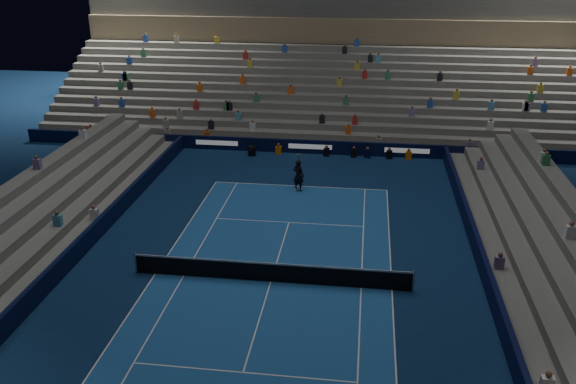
# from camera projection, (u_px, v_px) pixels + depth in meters

# --- Properties ---
(ground) EXTENTS (90.00, 90.00, 0.00)m
(ground) POSITION_uv_depth(u_px,v_px,m) (271.00, 282.00, 27.73)
(ground) COLOR #0B2144
(ground) RESTS_ON ground
(court_surface) EXTENTS (10.97, 23.77, 0.01)m
(court_surface) POSITION_uv_depth(u_px,v_px,m) (271.00, 282.00, 27.73)
(court_surface) COLOR #1B4F94
(court_surface) RESTS_ON ground
(sponsor_barrier_far) EXTENTS (44.00, 0.25, 1.00)m
(sponsor_barrier_far) POSITION_uv_depth(u_px,v_px,m) (310.00, 147.00, 44.50)
(sponsor_barrier_far) COLOR black
(sponsor_barrier_far) RESTS_ON ground
(sponsor_barrier_east) EXTENTS (0.25, 37.00, 1.00)m
(sponsor_barrier_east) POSITION_uv_depth(u_px,v_px,m) (491.00, 287.00, 26.37)
(sponsor_barrier_east) COLOR black
(sponsor_barrier_east) RESTS_ON ground
(sponsor_barrier_west) EXTENTS (0.25, 37.00, 1.00)m
(sponsor_barrier_west) POSITION_uv_depth(u_px,v_px,m) (69.00, 259.00, 28.72)
(sponsor_barrier_west) COLOR black
(sponsor_barrier_west) RESTS_ON ground
(grandstand_main) EXTENTS (44.00, 15.20, 11.20)m
(grandstand_main) POSITION_uv_depth(u_px,v_px,m) (321.00, 81.00, 52.02)
(grandstand_main) COLOR #62625D
(grandstand_main) RESTS_ON ground
(grandstand_east) EXTENTS (5.00, 37.00, 2.50)m
(grandstand_east) POSITION_uv_depth(u_px,v_px,m) (576.00, 284.00, 25.79)
(grandstand_east) COLOR slate
(grandstand_east) RESTS_ON ground
(tennis_net) EXTENTS (12.90, 0.10, 1.10)m
(tennis_net) POSITION_uv_depth(u_px,v_px,m) (271.00, 272.00, 27.54)
(tennis_net) COLOR #B2B2B7
(tennis_net) RESTS_ON ground
(tennis_player) EXTENTS (0.86, 0.73, 2.02)m
(tennis_player) POSITION_uv_depth(u_px,v_px,m) (298.00, 175.00, 37.57)
(tennis_player) COLOR black
(tennis_player) RESTS_ON ground
(broadcast_camera) EXTENTS (0.67, 1.04, 0.66)m
(broadcast_camera) POSITION_uv_depth(u_px,v_px,m) (252.00, 151.00, 44.14)
(broadcast_camera) COLOR black
(broadcast_camera) RESTS_ON ground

